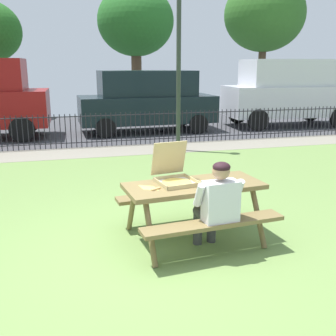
{
  "coord_description": "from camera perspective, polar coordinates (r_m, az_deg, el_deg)",
  "views": [
    {
      "loc": [
        -0.86,
        -4.42,
        2.29
      ],
      "look_at": [
        0.66,
        1.32,
        0.75
      ],
      "focal_mm": 43.0,
      "sensor_mm": 36.0,
      "label": 1
    }
  ],
  "objects": [
    {
      "name": "pizza_box_open",
      "position": [
        5.3,
        0.9,
        -1.01
      ],
      "size": [
        0.56,
        0.63,
        0.53
      ],
      "color": "tan",
      "rests_on": "picnic_table_foreground"
    },
    {
      "name": "pizza_slice_on_table",
      "position": [
        5.08,
        -2.61,
        -2.79
      ],
      "size": [
        0.27,
        0.31,
        0.02
      ],
      "color": "#E8D961",
      "rests_on": "picnic_table_foreground"
    },
    {
      "name": "far_tree_midright",
      "position": [
        21.5,
        13.52,
        20.33
      ],
      "size": [
        3.92,
        3.92,
        6.4
      ],
      "color": "brown",
      "rests_on": "ground"
    },
    {
      "name": "street_asphalt",
      "position": [
        15.11,
        -11.47,
        5.49
      ],
      "size": [
        28.0,
        6.97,
        0.01
      ],
      "primitive_type": "cube",
      "color": "#424247"
    },
    {
      "name": "picnic_table_foreground",
      "position": [
        5.33,
        3.67,
        -4.01
      ],
      "size": [
        1.93,
        1.64,
        0.79
      ],
      "color": "olive",
      "rests_on": "ground"
    },
    {
      "name": "far_tree_center",
      "position": [
        19.36,
        -4.61,
        19.93
      ],
      "size": [
        3.45,
        3.45,
        5.73
      ],
      "color": "brown",
      "rests_on": "ground"
    },
    {
      "name": "adult_at_table",
      "position": [
        4.92,
        6.94,
        -4.96
      ],
      "size": [
        0.63,
        0.62,
        1.19
      ],
      "color": "#3E3E3E",
      "rests_on": "ground"
    },
    {
      "name": "ground",
      "position": [
        6.41,
        -6.21,
        -6.58
      ],
      "size": [
        28.0,
        11.01,
        0.02
      ],
      "primitive_type": "cube",
      "color": "#6F904A"
    },
    {
      "name": "parked_car_right",
      "position": [
        16.03,
        16.72,
        10.4
      ],
      "size": [
        4.8,
        2.28,
        2.46
      ],
      "color": "silver",
      "rests_on": "ground"
    },
    {
      "name": "parked_car_center",
      "position": [
        14.02,
        -2.99,
        9.62
      ],
      "size": [
        4.64,
        2.04,
        2.08
      ],
      "color": "black",
      "rests_on": "ground"
    },
    {
      "name": "lamp_post_walkway",
      "position": [
        10.79,
        1.53,
        16.67
      ],
      "size": [
        0.28,
        0.28,
        4.47
      ],
      "color": "#2D382D",
      "rests_on": "ground"
    },
    {
      "name": "cobblestone_walkway",
      "position": [
        11.0,
        -10.06,
        2.26
      ],
      "size": [
        28.0,
        1.4,
        0.01
      ],
      "primitive_type": "cube",
      "color": "gray"
    },
    {
      "name": "iron_fence_streetside",
      "position": [
        11.6,
        -10.47,
        5.34
      ],
      "size": [
        20.02,
        0.03,
        0.96
      ],
      "color": "black",
      "rests_on": "ground"
    }
  ]
}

